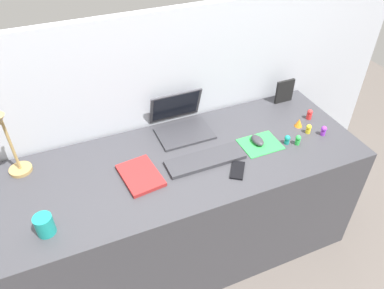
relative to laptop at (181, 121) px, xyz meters
The scene contains 18 objects.
ground_plane 0.84m from the laptop, 104.44° to the right, with size 6.00×6.00×0.00m, color #59514C.
back_wall 0.18m from the laptop, 116.56° to the left, with size 3.07×0.05×1.38m, color #B2B7C1.
desk 0.50m from the laptop, 104.44° to the right, with size 1.87×0.71×0.74m, color #38383D.
laptop is the anchor object (origin of this frame).
keyboard 0.31m from the laptop, 87.52° to the right, with size 0.41×0.13×0.02m, color #333338.
mousepad 0.46m from the laptop, 41.36° to the right, with size 0.21×0.17×0.00m, color green.
mouse 0.44m from the laptop, 40.72° to the right, with size 0.06×0.10×0.03m, color #333338.
cell_phone 0.46m from the laptop, 73.46° to the right, with size 0.06×0.13×0.01m, color black.
desk_lamp 0.87m from the laptop, behind, with size 0.11×0.15×0.37m.
notebook_pad 0.44m from the laptop, 138.34° to the right, with size 0.17×0.24×0.02m, color maroon.
picture_frame 0.70m from the laptop, ahead, with size 0.12×0.02×0.15m, color black.
coffee_mug 0.91m from the laptop, 149.83° to the right, with size 0.08×0.08×0.09m, color teal.
toy_figurine_purple 0.80m from the laptop, 27.21° to the right, with size 0.03×0.03×0.06m.
toy_figurine_yellow 0.72m from the laptop, 26.21° to the right, with size 0.03×0.03×0.06m.
toy_figurine_red 0.76m from the laptop, 15.59° to the right, with size 0.03×0.03×0.06m.
toy_figurine_green 0.65m from the laptop, 35.56° to the right, with size 0.03×0.03×0.06m.
toy_figurine_teal 0.59m from the laptop, 36.19° to the right, with size 0.03×0.03×0.05m.
toy_figurine_orange 0.68m from the laptop, 21.08° to the right, with size 0.05×0.05×0.05m, color orange.
Camera 1 is at (-0.54, -1.33, 2.01)m, focal length 34.75 mm.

